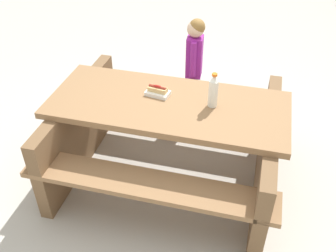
% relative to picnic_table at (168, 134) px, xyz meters
% --- Properties ---
extents(ground_plane, '(30.00, 30.00, 0.00)m').
position_rel_picnic_table_xyz_m(ground_plane, '(0.00, 0.00, -0.44)').
color(ground_plane, '#B7B2A8').
rests_on(ground_plane, ground).
extents(picnic_table, '(2.17, 1.92, 0.75)m').
position_rel_picnic_table_xyz_m(picnic_table, '(0.00, 0.00, 0.00)').
color(picnic_table, olive).
rests_on(picnic_table, ground).
extents(soda_bottle, '(0.07, 0.07, 0.27)m').
position_rel_picnic_table_xyz_m(soda_bottle, '(-0.32, 0.07, 0.43)').
color(soda_bottle, silver).
rests_on(soda_bottle, picnic_table).
extents(hotdog_tray, '(0.21, 0.18, 0.08)m').
position_rel_picnic_table_xyz_m(hotdog_tray, '(0.07, -0.11, 0.34)').
color(hotdog_tray, white).
rests_on(hotdog_tray, picnic_table).
extents(child_in_coat, '(0.18, 0.25, 1.04)m').
position_rel_picnic_table_xyz_m(child_in_coat, '(-0.33, -0.87, 0.22)').
color(child_in_coat, '#262633').
rests_on(child_in_coat, ground).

